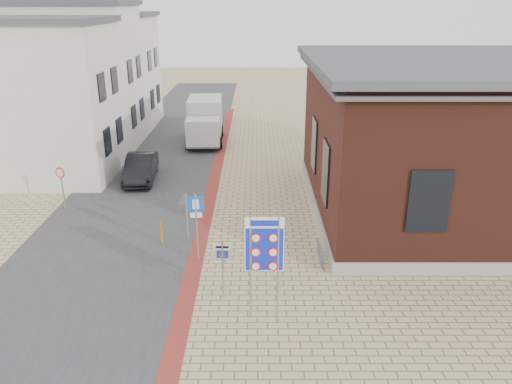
# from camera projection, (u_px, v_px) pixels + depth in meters

# --- Properties ---
(ground) EXTENTS (120.00, 120.00, 0.00)m
(ground) POSITION_uv_depth(u_px,v_px,m) (248.00, 290.00, 16.61)
(ground) COLOR tan
(ground) RESTS_ON ground
(road_strip) EXTENTS (7.00, 60.00, 0.02)m
(road_strip) POSITION_uv_depth(u_px,v_px,m) (162.00, 158.00, 30.62)
(road_strip) COLOR #38383A
(road_strip) RESTS_ON ground
(curb_strip) EXTENTS (0.60, 40.00, 0.02)m
(curb_strip) POSITION_uv_depth(u_px,v_px,m) (213.00, 186.00, 25.95)
(curb_strip) COLOR maroon
(curb_strip) RESTS_ON ground
(brick_building) EXTENTS (13.00, 13.00, 6.80)m
(brick_building) POSITION_uv_depth(u_px,v_px,m) (455.00, 136.00, 21.90)
(brick_building) COLOR gray
(brick_building) RESTS_ON ground
(townhouse_near) EXTENTS (7.40, 6.40, 8.30)m
(townhouse_near) POSITION_uv_depth(u_px,v_px,m) (43.00, 99.00, 26.33)
(townhouse_near) COLOR silver
(townhouse_near) RESTS_ON ground
(townhouse_mid) EXTENTS (7.40, 6.40, 9.10)m
(townhouse_mid) POSITION_uv_depth(u_px,v_px,m) (80.00, 76.00, 31.79)
(townhouse_mid) COLOR silver
(townhouse_mid) RESTS_ON ground
(townhouse_far) EXTENTS (7.40, 6.40, 8.30)m
(townhouse_far) POSITION_uv_depth(u_px,v_px,m) (107.00, 70.00, 37.54)
(townhouse_far) COLOR silver
(townhouse_far) RESTS_ON ground
(bike_rack) EXTENTS (0.08, 1.80, 0.60)m
(bike_rack) POSITION_uv_depth(u_px,v_px,m) (320.00, 252.00, 18.57)
(bike_rack) COLOR slate
(bike_rack) RESTS_ON ground
(sedan) EXTENTS (1.76, 4.26, 1.37)m
(sedan) POSITION_uv_depth(u_px,v_px,m) (141.00, 168.00, 26.67)
(sedan) COLOR black
(sedan) RESTS_ON ground
(box_truck) EXTENTS (2.54, 5.59, 2.88)m
(box_truck) POSITION_uv_depth(u_px,v_px,m) (205.00, 121.00, 33.63)
(box_truck) COLOR slate
(box_truck) RESTS_ON ground
(border_sign) EXTENTS (1.13, 0.07, 3.32)m
(border_sign) POSITION_uv_depth(u_px,v_px,m) (264.00, 246.00, 14.35)
(border_sign) COLOR gray
(border_sign) RESTS_ON ground
(essen_sign) EXTENTS (0.55, 0.07, 2.04)m
(essen_sign) POSITION_uv_depth(u_px,v_px,m) (223.00, 261.00, 15.77)
(essen_sign) COLOR gray
(essen_sign) RESTS_ON ground
(parking_sign) EXTENTS (0.59, 0.07, 2.66)m
(parking_sign) POSITION_uv_depth(u_px,v_px,m) (196.00, 216.00, 17.83)
(parking_sign) COLOR gray
(parking_sign) RESTS_ON ground
(yield_sign) EXTENTS (0.77, 0.13, 2.18)m
(yield_sign) POSITION_uv_depth(u_px,v_px,m) (186.00, 205.00, 19.29)
(yield_sign) COLOR gray
(yield_sign) RESTS_ON ground
(speed_sign) EXTENTS (0.47, 0.20, 2.10)m
(speed_sign) POSITION_uv_depth(u_px,v_px,m) (62.00, 182.00, 22.45)
(speed_sign) COLOR gray
(speed_sign) RESTS_ON ground
(bollard) EXTENTS (0.10, 0.10, 0.92)m
(bollard) POSITION_uv_depth(u_px,v_px,m) (161.00, 232.00, 19.76)
(bollard) COLOR orange
(bollard) RESTS_ON ground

